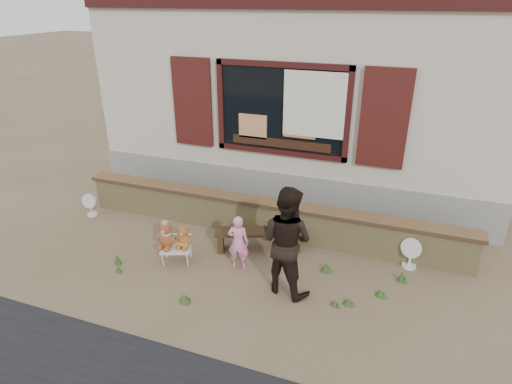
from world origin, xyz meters
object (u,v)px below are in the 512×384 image
at_px(bench, 259,236).
at_px(folding_chair, 176,248).
at_px(adult, 286,241).
at_px(teddy_bear_left, 166,234).
at_px(teddy_bear_right, 184,236).
at_px(child, 238,242).

relative_size(bench, folding_chair, 2.57).
xyz_separation_m(bench, adult, (0.72, -0.88, 0.55)).
relative_size(teddy_bear_left, adult, 0.28).
height_order(bench, adult, adult).
relative_size(folding_chair, teddy_bear_left, 1.28).
relative_size(teddy_bear_right, child, 0.43).
height_order(bench, child, child).
bearing_deg(adult, child, -1.81).
bearing_deg(adult, folding_chair, 13.75).
relative_size(bench, teddy_bear_left, 3.27).
bearing_deg(folding_chair, teddy_bear_right, -0.00).
bearing_deg(teddy_bear_right, bench, 16.49).
xyz_separation_m(folding_chair, teddy_bear_right, (0.13, 0.05, 0.22)).
xyz_separation_m(child, adult, (0.85, -0.28, 0.36)).
distance_m(bench, adult, 1.26).
height_order(child, adult, adult).
bearing_deg(folding_chair, adult, -22.99).
bearing_deg(adult, teddy_bear_left, 15.34).
bearing_deg(child, folding_chair, 0.46).
distance_m(teddy_bear_left, child, 1.16).
xyz_separation_m(teddy_bear_left, teddy_bear_right, (0.26, 0.10, -0.03)).
distance_m(folding_chair, adult, 1.93).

